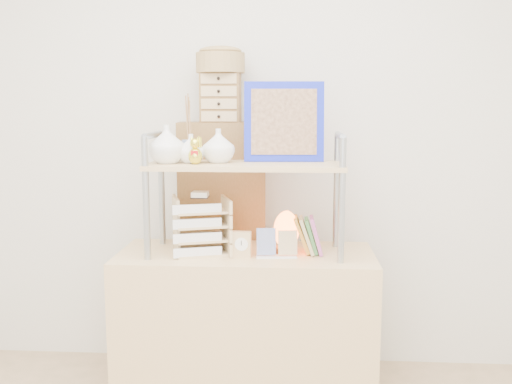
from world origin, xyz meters
TOP-DOWN VIEW (x-y plane):
  - room_shell at (0.00, 0.39)m, footprint 3.42×3.41m
  - desk at (0.00, 1.20)m, footprint 1.20×0.50m
  - cabinet at (-0.16, 1.57)m, footprint 0.47×0.28m
  - hutch at (-0.08, 1.21)m, footprint 0.90×0.34m
  - letter_tray at (-0.21, 1.18)m, footprint 0.29×0.29m
  - salt_lamp at (0.19, 1.22)m, footprint 0.13×0.12m
  - desk_clock at (-0.01, 1.11)m, footprint 0.09×0.04m
  - postcard_stand at (0.15, 1.13)m, footprint 0.19×0.07m
  - drawer_chest at (-0.16, 1.55)m, footprint 0.20×0.16m
  - woven_basket at (-0.16, 1.55)m, footprint 0.25×0.25m

SIDE VIEW (x-z plane):
  - desk at x=0.00m, z-range 0.00..0.75m
  - cabinet at x=-0.16m, z-range 0.00..1.35m
  - postcard_stand at x=0.15m, z-range 0.72..0.85m
  - desk_clock at x=-0.01m, z-range 0.75..0.87m
  - salt_lamp at x=0.19m, z-range 0.75..0.95m
  - letter_tray at x=-0.21m, z-range 0.72..1.01m
  - hutch at x=-0.08m, z-range 0.80..1.60m
  - drawer_chest at x=-0.16m, z-range 1.35..1.60m
  - woven_basket at x=-0.16m, z-range 1.60..1.70m
  - room_shell at x=0.00m, z-range 0.39..3.00m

